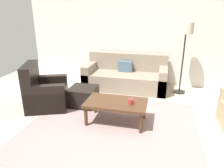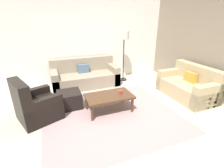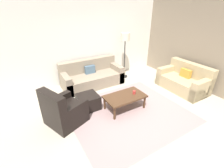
{
  "view_description": "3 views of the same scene",
  "coord_description": "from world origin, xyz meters",
  "views": [
    {
      "loc": [
        0.79,
        -3.13,
        1.98
      ],
      "look_at": [
        -0.09,
        0.39,
        0.68
      ],
      "focal_mm": 33.48,
      "sensor_mm": 36.0,
      "label": 1
    },
    {
      "loc": [
        -1.17,
        -3.01,
        2.09
      ],
      "look_at": [
        0.17,
        0.37,
        0.62
      ],
      "focal_mm": 26.08,
      "sensor_mm": 36.0,
      "label": 2
    },
    {
      "loc": [
        -2.15,
        -2.76,
        2.64
      ],
      "look_at": [
        -0.11,
        0.66,
        0.61
      ],
      "focal_mm": 25.43,
      "sensor_mm": 36.0,
      "label": 3
    }
  ],
  "objects": [
    {
      "name": "ottoman",
      "position": [
        -0.82,
        0.76,
        0.2
      ],
      "size": [
        0.56,
        0.56,
        0.4
      ],
      "primitive_type": "cube",
      "color": "black",
      "rests_on": "ground_plane"
    },
    {
      "name": "armchair_leather",
      "position": [
        -1.59,
        0.46,
        0.31
      ],
      "size": [
        1.04,
        1.04,
        0.95
      ],
      "color": "black",
      "rests_on": "ground_plane"
    },
    {
      "name": "rear_partition",
      "position": [
        0.0,
        2.6,
        1.4
      ],
      "size": [
        6.0,
        0.12,
        2.8
      ],
      "primitive_type": "cube",
      "color": "silver",
      "rests_on": "ground_plane"
    },
    {
      "name": "coffee_table",
      "position": [
        0.03,
        0.22,
        0.36
      ],
      "size": [
        1.1,
        0.64,
        0.41
      ],
      "color": "#472D1C",
      "rests_on": "ground_plane"
    },
    {
      "name": "lamp_standing",
      "position": [
        1.25,
        2.02,
        1.41
      ],
      "size": [
        0.32,
        0.32,
        1.71
      ],
      "color": "black",
      "rests_on": "ground_plane"
    },
    {
      "name": "stone_feature_panel",
      "position": [
        3.0,
        0.0,
        1.4
      ],
      "size": [
        0.12,
        5.2,
        2.8
      ],
      "primitive_type": "cube",
      "color": "gray",
      "rests_on": "ground_plane"
    },
    {
      "name": "area_rug",
      "position": [
        0.0,
        0.0,
        0.0
      ],
      "size": [
        3.0,
        2.63,
        0.01
      ],
      "primitive_type": "cube",
      "color": "gray",
      "rests_on": "ground_plane"
    },
    {
      "name": "ground_plane",
      "position": [
        0.0,
        0.0,
        0.0
      ],
      "size": [
        8.0,
        8.0,
        0.0
      ],
      "primitive_type": "plane",
      "color": "#B2A893"
    },
    {
      "name": "couch_loveseat",
      "position": [
        2.44,
        0.13,
        0.3
      ],
      "size": [
        0.92,
        1.56,
        0.88
      ],
      "color": "tan",
      "rests_on": "ground_plane"
    },
    {
      "name": "cup",
      "position": [
        0.31,
        0.18,
        0.46
      ],
      "size": [
        0.08,
        0.08,
        0.1
      ],
      "primitive_type": "cylinder",
      "color": "#B2332D",
      "rests_on": "coffee_table"
    },
    {
      "name": "couch_main",
      "position": [
        -0.13,
        2.09,
        0.3
      ],
      "size": [
        2.11,
        0.93,
        0.88
      ],
      "color": "gray",
      "rests_on": "ground_plane"
    }
  ]
}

